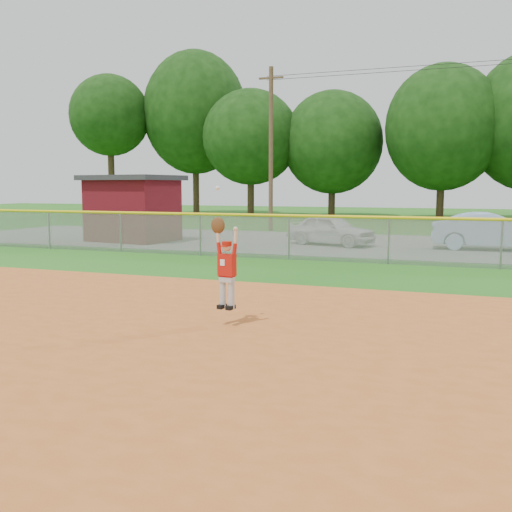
{
  "coord_description": "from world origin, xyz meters",
  "views": [
    {
      "loc": [
        2.2,
        -8.54,
        2.48
      ],
      "look_at": [
        -1.66,
        2.1,
        1.1
      ],
      "focal_mm": 40.0,
      "sensor_mm": 36.0,
      "label": 1
    }
  ],
  "objects_px": {
    "car_white_a": "(331,230)",
    "utility_shed": "(133,208)",
    "car_blue": "(490,231)",
    "ballplayer": "(225,263)"
  },
  "relations": [
    {
      "from": "utility_shed",
      "to": "car_white_a",
      "type": "bearing_deg",
      "value": 7.89
    },
    {
      "from": "car_white_a",
      "to": "utility_shed",
      "type": "relative_size",
      "value": 0.86
    },
    {
      "from": "car_blue",
      "to": "ballplayer",
      "type": "height_order",
      "value": "ballplayer"
    },
    {
      "from": "utility_shed",
      "to": "ballplayer",
      "type": "relative_size",
      "value": 2.02
    },
    {
      "from": "utility_shed",
      "to": "ballplayer",
      "type": "bearing_deg",
      "value": -52.45
    },
    {
      "from": "car_white_a",
      "to": "ballplayer",
      "type": "distance_m",
      "value": 14.49
    },
    {
      "from": "car_white_a",
      "to": "car_blue",
      "type": "bearing_deg",
      "value": -69.8
    },
    {
      "from": "car_blue",
      "to": "car_white_a",
      "type": "bearing_deg",
      "value": 90.52
    },
    {
      "from": "car_white_a",
      "to": "ballplayer",
      "type": "xyz_separation_m",
      "value": [
        1.31,
        -14.43,
        0.47
      ]
    },
    {
      "from": "car_white_a",
      "to": "utility_shed",
      "type": "bearing_deg",
      "value": 115.54
    }
  ]
}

